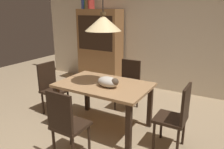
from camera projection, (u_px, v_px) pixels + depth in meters
The scene contains 14 objects.
ground at pixel (92, 141), 3.20m from camera, with size 10.00×10.00×0.00m, color tan.
back_wall at pixel (157, 27), 4.98m from camera, with size 6.40×0.10×2.90m, color beige.
dining_table at pixel (104, 90), 3.38m from camera, with size 1.40×0.90×0.75m.
chair_right_side at pixel (177, 115), 2.88m from camera, with size 0.40×0.40×0.93m.
chair_far_back at pixel (128, 82), 4.15m from camera, with size 0.40×0.40×0.93m.
chair_near_front at pixel (66, 122), 2.69m from camera, with size 0.41×0.41×0.93m.
chair_left_side at pixel (51, 86), 3.96m from camera, with size 0.43×0.43×0.93m.
cat_sleeping at pixel (109, 82), 3.20m from camera, with size 0.39×0.26×0.16m.
pendant_lamp at pixel (103, 23), 3.09m from camera, with size 0.52×0.52×1.30m.
hutch_bookcase at pixel (100, 49), 5.51m from camera, with size 1.12×0.45×1.85m.
book_blue_wide at pixel (85, 4), 5.40m from camera, with size 0.06×0.24×0.24m, color #384C93.
book_green_slim at pixel (87, 3), 5.37m from camera, with size 0.03×0.20×0.26m, color #427A4C.
book_brown_thick at pixel (89, 4), 5.34m from camera, with size 0.06×0.24×0.22m, color brown.
book_red_tall at pixel (91, 3), 5.30m from camera, with size 0.04×0.22×0.28m, color #B73833.
Camera 1 is at (1.64, -2.26, 1.85)m, focal length 35.04 mm.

